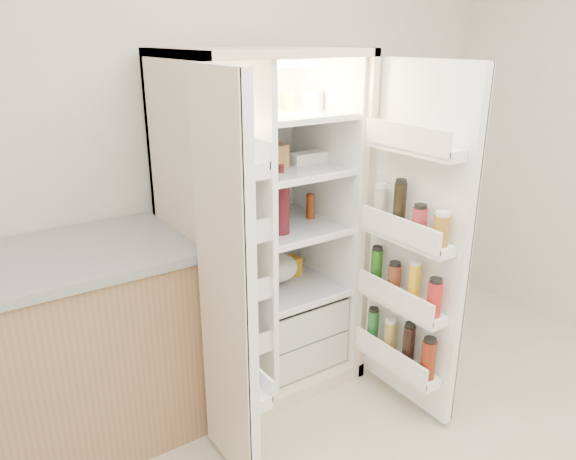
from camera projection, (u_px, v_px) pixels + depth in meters
wall_back at (222, 131)px, 3.04m from camera, size 4.00×0.02×2.70m
refrigerator at (259, 250)px, 2.98m from camera, size 0.92×0.70×1.80m
freezer_door at (227, 289)px, 2.19m from camera, size 0.15×0.40×1.72m
fridge_door at (415, 251)px, 2.65m from camera, size 0.17×0.58×1.72m
kitchen_counter at (50, 357)px, 2.46m from camera, size 1.33×0.71×0.96m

